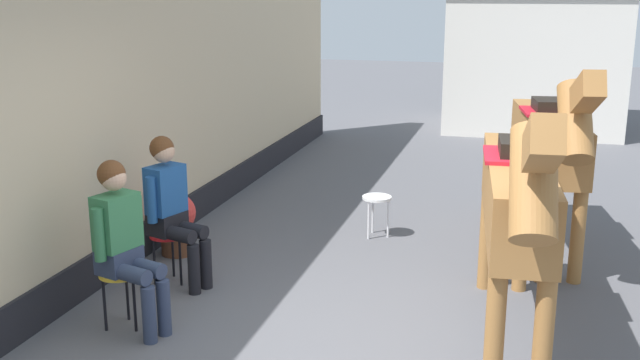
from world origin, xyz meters
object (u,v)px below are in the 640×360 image
object	(u,v)px
seated_visitor_near	(123,238)
seated_visitor_far	(171,203)
saddled_horse_near	(517,199)
saddled_horse_far	(550,143)
flower_planter_far	(177,223)
spare_stool_white	(377,202)

from	to	relation	value
seated_visitor_near	seated_visitor_far	bearing A→B (deg)	94.13
seated_visitor_near	seated_visitor_far	world-z (taller)	same
saddled_horse_near	seated_visitor_far	bearing A→B (deg)	172.35
seated_visitor_far	saddled_horse_far	xyz separation A→B (m)	(3.30, 1.83, 0.38)
saddled_horse_far	flower_planter_far	size ratio (longest dim) A/B	4.66
seated_visitor_near	saddled_horse_near	size ratio (longest dim) A/B	0.46
seated_visitor_near	flower_planter_far	world-z (taller)	seated_visitor_near
saddled_horse_far	spare_stool_white	distance (m)	1.92
seated_visitor_near	saddled_horse_near	distance (m)	3.04
saddled_horse_far	spare_stool_white	bearing A→B (deg)	179.76
saddled_horse_far	spare_stool_white	xyz separation A→B (m)	(-1.76, 0.01, -0.76)
seated_visitor_near	spare_stool_white	world-z (taller)	seated_visitor_near
saddled_horse_near	spare_stool_white	bearing A→B (deg)	123.54
spare_stool_white	seated_visitor_far	bearing A→B (deg)	-129.92
seated_visitor_near	saddled_horse_far	distance (m)	4.30
seated_visitor_near	flower_planter_far	size ratio (longest dim) A/B	2.17
saddled_horse_far	seated_visitor_near	bearing A→B (deg)	-138.99
seated_visitor_near	seated_visitor_far	xyz separation A→B (m)	(-0.07, 0.98, 0.00)
spare_stool_white	saddled_horse_near	bearing A→B (deg)	-56.46
saddled_horse_near	flower_planter_far	bearing A→B (deg)	161.02
saddled_horse_far	spare_stool_white	world-z (taller)	saddled_horse_far
seated_visitor_near	saddled_horse_near	bearing A→B (deg)	10.94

